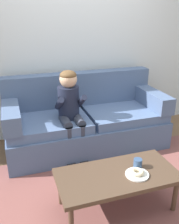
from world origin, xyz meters
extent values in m
plane|color=brown|center=(0.00, 0.00, 0.00)|extent=(10.00, 10.00, 0.00)
cube|color=silver|center=(0.00, 1.40, 1.40)|extent=(8.00, 0.10, 2.80)
cube|color=brown|center=(0.00, -0.25, 0.01)|extent=(2.77, 1.78, 0.01)
cube|color=slate|center=(-0.02, 0.80, 0.19)|extent=(2.09, 0.90, 0.38)
cube|color=slate|center=(-0.54, 0.75, 0.44)|extent=(1.00, 0.74, 0.12)
cube|color=slate|center=(0.51, 0.75, 0.44)|extent=(1.00, 0.74, 0.12)
cube|color=slate|center=(-0.02, 1.15, 0.73)|extent=(2.09, 0.20, 0.46)
cube|color=slate|center=(-0.96, 0.80, 0.61)|extent=(0.20, 0.90, 0.22)
cube|color=slate|center=(0.93, 0.80, 0.61)|extent=(0.20, 0.90, 0.22)
cube|color=#4C3828|center=(-0.10, -0.41, 0.36)|extent=(1.10, 0.53, 0.04)
cylinder|color=#4C3828|center=(-0.59, -0.62, 0.17)|extent=(0.04, 0.04, 0.34)
cylinder|color=#4C3828|center=(0.38, -0.62, 0.17)|extent=(0.04, 0.04, 0.34)
cylinder|color=#4C3828|center=(-0.59, -0.20, 0.17)|extent=(0.04, 0.04, 0.34)
cylinder|color=#4C3828|center=(0.38, -0.20, 0.17)|extent=(0.04, 0.04, 0.34)
cylinder|color=#1E2338|center=(-0.27, 0.72, 0.70)|extent=(0.26, 0.26, 0.40)
sphere|color=#DBAD89|center=(-0.27, 0.70, 1.00)|extent=(0.21, 0.21, 0.21)
ellipsoid|color=brown|center=(-0.27, 0.70, 1.04)|extent=(0.20, 0.20, 0.12)
cylinder|color=#333847|center=(-0.35, 0.57, 0.51)|extent=(0.11, 0.30, 0.11)
cylinder|color=#333847|center=(-0.35, 0.42, 0.28)|extent=(0.09, 0.09, 0.44)
cube|color=black|center=(-0.35, 0.37, 0.03)|extent=(0.10, 0.20, 0.06)
cylinder|color=#1E2338|center=(-0.41, 0.62, 0.74)|extent=(0.07, 0.29, 0.23)
cylinder|color=#333847|center=(-0.19, 0.57, 0.51)|extent=(0.11, 0.30, 0.11)
cylinder|color=#333847|center=(-0.19, 0.42, 0.28)|extent=(0.09, 0.09, 0.44)
cube|color=black|center=(-0.19, 0.37, 0.03)|extent=(0.10, 0.20, 0.06)
cylinder|color=#1E2338|center=(-0.13, 0.62, 0.74)|extent=(0.07, 0.29, 0.23)
cylinder|color=white|center=(0.05, -0.48, 0.39)|extent=(0.21, 0.21, 0.01)
torus|color=beige|center=(0.05, -0.48, 0.42)|extent=(0.17, 0.17, 0.04)
cylinder|color=#334C72|center=(0.11, -0.38, 0.43)|extent=(0.08, 0.08, 0.09)
cube|color=#339E56|center=(0.49, 0.10, 0.03)|extent=(0.16, 0.09, 0.05)
cylinder|color=#339E56|center=(0.40, 0.10, 0.03)|extent=(0.06, 0.06, 0.05)
cylinder|color=#339E56|center=(0.57, 0.10, 0.03)|extent=(0.06, 0.06, 0.05)
camera|label=1|loc=(-0.93, -2.09, 1.74)|focal=39.80mm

